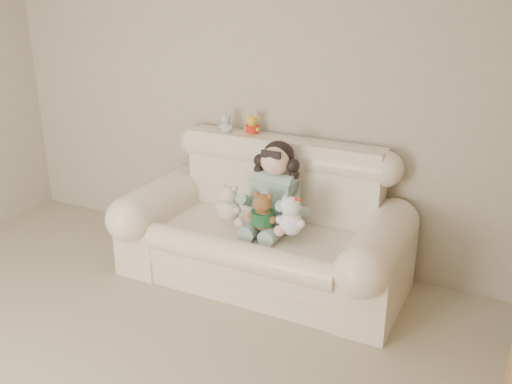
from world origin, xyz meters
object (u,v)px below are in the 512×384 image
object	(u,v)px
brown_teddy	(263,208)
white_cat	(291,211)
seated_child	(275,185)
cream_teddy	(229,199)
sofa	(262,218)

from	to	relation	value
brown_teddy	white_cat	xyz separation A→B (m)	(0.20, 0.02, 0.00)
seated_child	cream_teddy	world-z (taller)	seated_child
seated_child	brown_teddy	bearing A→B (deg)	-79.99
sofa	brown_teddy	bearing A→B (deg)	-62.31
sofa	seated_child	distance (m)	0.26
sofa	brown_teddy	world-z (taller)	sofa
sofa	cream_teddy	distance (m)	0.28
white_cat	cream_teddy	world-z (taller)	white_cat
brown_teddy	cream_teddy	size ratio (longest dim) A/B	1.02
seated_child	cream_teddy	distance (m)	0.35
brown_teddy	cream_teddy	world-z (taller)	brown_teddy
sofa	cream_teddy	bearing A→B (deg)	-151.71
sofa	brown_teddy	distance (m)	0.23
sofa	cream_teddy	xyz separation A→B (m)	(-0.21, -0.11, 0.15)
white_cat	sofa	bearing A→B (deg)	153.98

